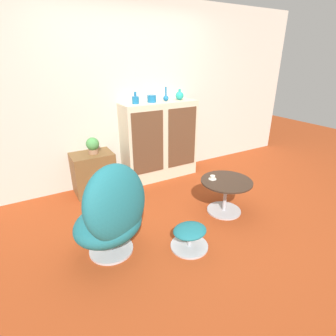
% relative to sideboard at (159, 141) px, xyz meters
% --- Properties ---
extents(ground_plane, '(12.00, 12.00, 0.00)m').
position_rel_sideboard_xyz_m(ground_plane, '(-0.37, -1.31, -0.61)').
color(ground_plane, '#9E3D19').
extents(wall_back, '(6.40, 0.06, 2.60)m').
position_rel_sideboard_xyz_m(wall_back, '(-0.37, 0.23, 0.69)').
color(wall_back, beige).
rests_on(wall_back, ground_plane).
extents(sideboard, '(1.17, 0.41, 1.21)m').
position_rel_sideboard_xyz_m(sideboard, '(0.00, 0.00, 0.00)').
color(sideboard, beige).
rests_on(sideboard, ground_plane).
extents(tv_console, '(0.56, 0.42, 0.58)m').
position_rel_sideboard_xyz_m(tv_console, '(-1.08, -0.00, -0.31)').
color(tv_console, brown).
rests_on(tv_console, ground_plane).
extents(egg_chair, '(0.92, 0.89, 0.98)m').
position_rel_sideboard_xyz_m(egg_chair, '(-1.27, -1.42, -0.14)').
color(egg_chair, '#B7B7BC').
rests_on(egg_chair, ground_plane).
extents(ottoman, '(0.39, 0.39, 0.25)m').
position_rel_sideboard_xyz_m(ottoman, '(-0.58, -1.71, -0.45)').
color(ottoman, '#B7B7BC').
rests_on(ottoman, ground_plane).
extents(coffee_table, '(0.63, 0.63, 0.43)m').
position_rel_sideboard_xyz_m(coffee_table, '(0.19, -1.36, -0.33)').
color(coffee_table, '#B7B7BC').
rests_on(coffee_table, ground_plane).
extents(vase_leftmost, '(0.10, 0.10, 0.16)m').
position_rel_sideboard_xyz_m(vase_leftmost, '(-0.37, 0.00, 0.66)').
color(vase_leftmost, '#196699').
rests_on(vase_leftmost, sideboard).
extents(vase_inner_left, '(0.13, 0.13, 0.10)m').
position_rel_sideboard_xyz_m(vase_inner_left, '(-0.12, 0.00, 0.65)').
color(vase_inner_left, '#196699').
rests_on(vase_inner_left, sideboard).
extents(vase_inner_right, '(0.08, 0.08, 0.20)m').
position_rel_sideboard_xyz_m(vase_inner_right, '(0.12, 0.00, 0.66)').
color(vase_inner_right, '#196699').
rests_on(vase_inner_right, sideboard).
extents(vase_rightmost, '(0.13, 0.13, 0.16)m').
position_rel_sideboard_xyz_m(vase_rightmost, '(0.36, 0.00, 0.67)').
color(vase_rightmost, teal).
rests_on(vase_rightmost, sideboard).
extents(potted_plant, '(0.18, 0.18, 0.23)m').
position_rel_sideboard_xyz_m(potted_plant, '(-1.04, -0.00, 0.10)').
color(potted_plant, '#996B4C').
rests_on(potted_plant, tv_console).
extents(teacup, '(0.10, 0.10, 0.05)m').
position_rel_sideboard_xyz_m(teacup, '(0.07, -1.24, -0.15)').
color(teacup, silver).
rests_on(teacup, coffee_table).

